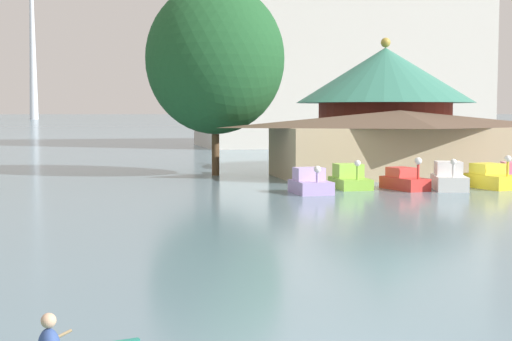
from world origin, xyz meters
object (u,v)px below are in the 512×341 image
at_px(pedal_boat_red, 404,180).
at_px(shoreline_tree_mid, 215,59).
at_px(pedal_boat_yellow, 491,178).
at_px(pedal_boat_lavender, 310,183).
at_px(background_building_block, 340,46).
at_px(green_roof_pavilion, 385,100).
at_px(pedal_boat_white, 449,179).
at_px(boathouse, 400,142).
at_px(distant_broadcast_tower, 31,1).
at_px(pedal_boat_lime, 350,179).

bearing_deg(pedal_boat_red, shoreline_tree_mid, -156.39).
xyz_separation_m(pedal_boat_red, pedal_boat_yellow, (4.93, -0.27, 0.05)).
bearing_deg(pedal_boat_lavender, background_building_block, 157.37).
bearing_deg(green_roof_pavilion, background_building_block, 76.37).
bearing_deg(background_building_block, green_roof_pavilion, -103.63).
height_order(pedal_boat_lavender, pedal_boat_white, pedal_boat_white).
relative_size(pedal_boat_lavender, shoreline_tree_mid, 0.21).
height_order(pedal_boat_red, pedal_boat_yellow, pedal_boat_yellow).
xyz_separation_m(pedal_boat_white, boathouse, (0.60, 8.11, 1.62)).
distance_m(pedal_boat_white, pedal_boat_yellow, 2.63).
relative_size(pedal_boat_red, boathouse, 0.18).
distance_m(pedal_boat_yellow, green_roof_pavilion, 14.63).
bearing_deg(distant_broadcast_tower, shoreline_tree_mid, -84.05).
xyz_separation_m(pedal_boat_lavender, distant_broadcast_tower, (-38.75, 354.66, 57.72)).
height_order(boathouse, shoreline_tree_mid, shoreline_tree_mid).
bearing_deg(pedal_boat_lavender, green_roof_pavilion, 143.25).
distance_m(pedal_boat_lime, pedal_boat_white, 5.26).
relative_size(pedal_boat_lavender, distant_broadcast_tower, 0.02).
relative_size(pedal_boat_red, shoreline_tree_mid, 0.24).
distance_m(pedal_boat_yellow, shoreline_tree_mid, 18.78).
relative_size(pedal_boat_yellow, distant_broadcast_tower, 0.02).
bearing_deg(distant_broadcast_tower, pedal_boat_red, -82.89).
height_order(pedal_boat_red, boathouse, boathouse).
bearing_deg(shoreline_tree_mid, distant_broadcast_tower, 95.95).
height_order(pedal_boat_lavender, green_roof_pavilion, green_roof_pavilion).
xyz_separation_m(green_roof_pavilion, distant_broadcast_tower, (-48.52, 340.30, 53.25)).
relative_size(pedal_boat_lime, pedal_boat_white, 0.86).
relative_size(pedal_boat_lavender, pedal_boat_white, 0.77).
xyz_separation_m(background_building_block, distant_broadcast_tower, (-57.38, 303.79, 46.22)).
distance_m(pedal_boat_white, background_building_block, 53.12).
relative_size(boathouse, distant_broadcast_tower, 0.11).
bearing_deg(pedal_boat_white, distant_broadcast_tower, -155.18).
height_order(pedal_boat_red, pedal_boat_white, pedal_boat_red).
distance_m(pedal_boat_lavender, pedal_boat_yellow, 10.36).
relative_size(pedal_boat_lavender, background_building_block, 0.07).
bearing_deg(pedal_boat_red, pedal_boat_white, 62.33).
height_order(pedal_boat_lime, distant_broadcast_tower, distant_broadcast_tower).
height_order(boathouse, green_roof_pavilion, green_roof_pavilion).
bearing_deg(pedal_boat_lime, background_building_block, 162.47).
bearing_deg(pedal_boat_lavender, pedal_boat_yellow, 89.88).
bearing_deg(boathouse, pedal_boat_lime, -131.17).
distance_m(pedal_boat_white, boathouse, 8.29).
bearing_deg(boathouse, pedal_boat_lavender, -135.30).
bearing_deg(green_roof_pavilion, pedal_boat_yellow, -87.60).
xyz_separation_m(pedal_boat_lime, shoreline_tree_mid, (-5.77, 9.75, 7.01)).
height_order(pedal_boat_yellow, background_building_block, background_building_block).
xyz_separation_m(pedal_boat_lime, background_building_block, (15.85, 48.98, 11.51)).
distance_m(shoreline_tree_mid, background_building_block, 45.02).
relative_size(pedal_boat_red, pedal_boat_white, 0.91).
bearing_deg(pedal_boat_yellow, pedal_boat_lavender, -99.17).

